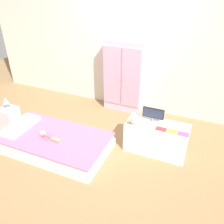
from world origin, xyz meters
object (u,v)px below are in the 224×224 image
doll (47,135)px  nightstand (10,118)px  table_lamp (5,101)px  bed (55,142)px  rocking_horse_toy (131,121)px  tv_monitor (153,114)px  wardrobe (124,77)px  tv_stand (156,138)px  book_red (161,129)px  book_purple (183,134)px  book_yellow (172,131)px

doll → nightstand: 1.06m
doll → table_lamp: 1.09m
table_lamp → doll: bearing=-14.4°
bed → rocking_horse_toy: rocking_horse_toy is taller
doll → tv_monitor: 1.69m
nightstand → rocking_horse_toy: rocking_horse_toy is taller
wardrobe → tv_stand: 1.52m
rocking_horse_toy → doll: bearing=-156.6°
nightstand → table_lamp: (-0.00, -0.00, 0.34)m
table_lamp → tv_stand: table_lamp is taller
book_red → book_purple: same height
wardrobe → book_red: (1.04, -1.17, -0.22)m
table_lamp → tv_monitor: (2.51, 0.46, 0.08)m
bed → rocking_horse_toy: bearing=22.1°
nightstand → tv_monitor: 2.59m
book_red → table_lamp: bearing=-173.7°
wardrobe → doll: bearing=-109.7°
table_lamp → book_red: 2.70m
tv_monitor → rocking_horse_toy: 0.36m
bed → nightstand: nightstand is taller
doll → book_red: (1.66, 0.56, 0.22)m
bed → rocking_horse_toy: 1.28m
tv_monitor → book_yellow: 0.39m
bed → doll: size_ratio=4.41×
table_lamp → tv_stand: 2.66m
doll → wardrobe: bearing=70.3°
bed → nightstand: 1.13m
wardrobe → rocking_horse_toy: size_ratio=11.76×
table_lamp → rocking_horse_toy: size_ratio=1.77×
nightstand → book_red: book_red is taller
doll → tv_stand: size_ratio=0.42×
book_yellow → tv_monitor: bearing=153.4°
tv_monitor → book_purple: tv_monitor is taller
nightstand → tv_monitor: (2.51, 0.46, 0.42)m
rocking_horse_toy → table_lamp: bearing=-173.4°
nightstand → tv_stand: 2.64m
doll → book_yellow: (1.82, 0.56, 0.22)m
tv_stand → tv_monitor: (-0.10, 0.07, 0.38)m
rocking_horse_toy → book_purple: rocking_horse_toy is taller
doll → table_lamp: table_lamp is taller
rocking_horse_toy → book_red: size_ratio=0.80×
nightstand → book_yellow: book_yellow is taller
bed → wardrobe: size_ratio=1.22×
rocking_horse_toy → book_red: bearing=4.6°
tv_stand → tv_monitor: 0.40m
doll → book_red: size_ratio=2.61×
rocking_horse_toy → book_purple: 0.78m
doll → book_yellow: bearing=17.0°
nightstand → table_lamp: table_lamp is taller
doll → book_purple: size_ratio=2.60×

